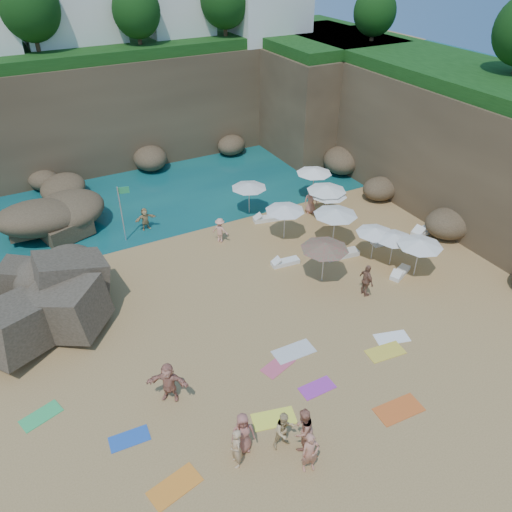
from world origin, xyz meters
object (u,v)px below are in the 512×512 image
person_stand_2 (220,230)px  flag_pole (122,207)px  person_stand_4 (311,200)px  person_stand_3 (366,281)px  parasol_0 (249,185)px  parasol_1 (314,171)px  person_stand_5 (145,219)px  lounger_0 (267,219)px  person_stand_1 (303,430)px  person_stand_6 (236,449)px  parasol_2 (329,193)px  rock_outcrop (47,316)px

person_stand_2 → flag_pole: bearing=18.4°
flag_pole → person_stand_4: bearing=-11.4°
person_stand_3 → person_stand_4: person_stand_3 is taller
flag_pole → person_stand_4: flag_pole is taller
parasol_0 → parasol_1: size_ratio=0.95×
parasol_0 → person_stand_5: (-6.77, 1.22, -1.30)m
flag_pole → person_stand_2: bearing=-30.3°
lounger_0 → person_stand_2: (-3.75, -0.93, 0.66)m
flag_pole → person_stand_2: 5.95m
person_stand_1 → person_stand_3: 9.98m
lounger_0 → person_stand_6: (-9.61, -14.97, 0.74)m
parasol_2 → lounger_0: parasol_2 is taller
rock_outcrop → parasol_1: 19.34m
rock_outcrop → person_stand_5: 9.20m
parasol_1 → person_stand_6: parasol_1 is taller
rock_outcrop → parasol_0: size_ratio=3.13×
lounger_0 → person_stand_4: bearing=4.1°
rock_outcrop → person_stand_3: 16.22m
lounger_0 → person_stand_4: 3.26m
flag_pole → lounger_0: bearing=-12.7°
person_stand_5 → parasol_2: bearing=-27.0°
person_stand_4 → person_stand_5: 10.89m
parasol_1 → person_stand_2: size_ratio=1.55×
person_stand_1 → parasol_0: bearing=-134.5°
person_stand_3 → rock_outcrop: bearing=72.1°
flag_pole → person_stand_1: size_ratio=1.87×
person_stand_3 → person_stand_4: bearing=-11.2°
parasol_2 → person_stand_4: parasol_2 is taller
parasol_0 → parasol_2: size_ratio=1.01×
person_stand_1 → person_stand_6: size_ratio=1.10×
parasol_0 → person_stand_5: bearing=169.8°
parasol_1 → person_stand_1: bearing=-124.7°
parasol_1 → lounger_0: (-4.40, -1.20, -2.01)m
parasol_1 → lounger_0: bearing=-164.7°
parasol_0 → person_stand_4: bearing=-27.2°
person_stand_6 → person_stand_1: bearing=86.1°
parasol_2 → person_stand_6: 18.53m
parasol_1 → person_stand_3: size_ratio=1.34×
rock_outcrop → person_stand_2: 10.84m
lounger_0 → parasol_1: bearing=27.2°
lounger_0 → person_stand_4: person_stand_4 is taller
parasol_0 → person_stand_2: size_ratio=1.48×
parasol_1 → person_stand_1: 20.32m
rock_outcrop → lounger_0: size_ratio=4.24×
parasol_1 → parasol_0: bearing=177.0°
person_stand_2 → person_stand_5: 5.06m
person_stand_2 → person_stand_1: bearing=125.5°
flag_pole → person_stand_2: (4.97, -2.90, -1.51)m
person_stand_2 → person_stand_4: bearing=-127.1°
rock_outcrop → person_stand_4: 17.70m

